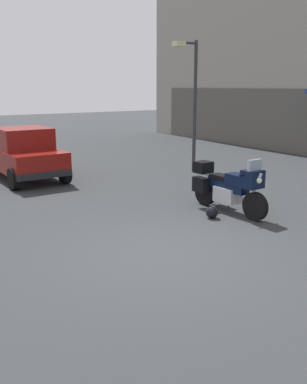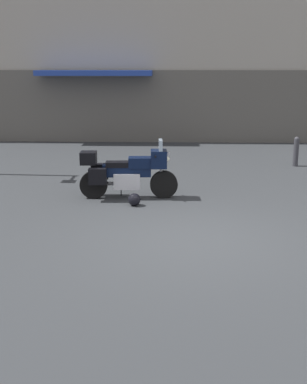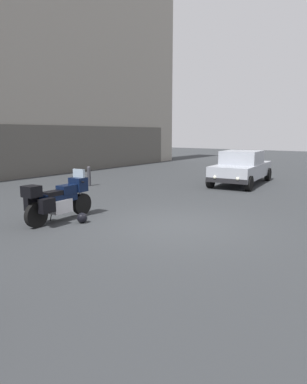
{
  "view_description": "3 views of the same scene",
  "coord_description": "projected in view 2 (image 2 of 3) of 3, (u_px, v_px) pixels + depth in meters",
  "views": [
    {
      "loc": [
        5.98,
        -4.06,
        2.92
      ],
      "look_at": [
        -1.09,
        0.52,
        0.86
      ],
      "focal_mm": 40.75,
      "sensor_mm": 36.0,
      "label": 1
    },
    {
      "loc": [
        -0.47,
        -8.35,
        3.01
      ],
      "look_at": [
        -0.75,
        0.55,
        0.73
      ],
      "focal_mm": 46.73,
      "sensor_mm": 36.0,
      "label": 2
    },
    {
      "loc": [
        -7.23,
        -4.51,
        2.38
      ],
      "look_at": [
        -0.22,
        0.55,
        0.87
      ],
      "focal_mm": 31.65,
      "sensor_mm": 36.0,
      "label": 3
    }
  ],
  "objects": [
    {
      "name": "ground_plane",
      "position": [
        195.0,
        240.0,
        8.81
      ],
      "size": [
        80.0,
        80.0,
        0.0
      ],
      "primitive_type": "plane",
      "color": "#2D3033"
    },
    {
      "name": "helmet",
      "position": [
        134.0,
        200.0,
        10.93
      ],
      "size": [
        0.28,
        0.28,
        0.28
      ],
      "primitive_type": "sphere",
      "color": "black",
      "rests_on": "ground"
    },
    {
      "name": "motorcycle",
      "position": [
        127.0,
        172.0,
        11.45
      ],
      "size": [
        2.26,
        0.78,
        1.36
      ],
      "rotation": [
        0.0,
        0.0,
        0.05
      ],
      "color": "black",
      "rests_on": "ground"
    },
    {
      "name": "bollard_curbside",
      "position": [
        296.0,
        151.0,
        15.13
      ],
      "size": [
        0.16,
        0.16,
        0.9
      ],
      "color": "#333338",
      "rests_on": "ground"
    }
  ]
}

